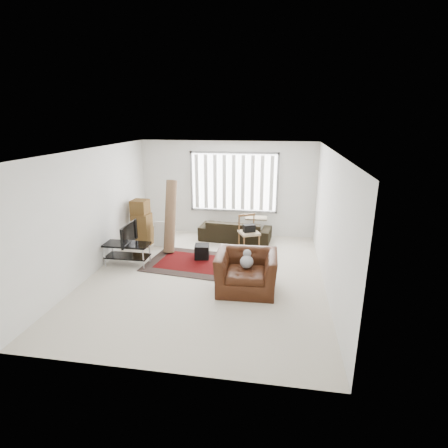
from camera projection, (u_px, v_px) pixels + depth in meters
The scene contains 11 objects.
room at pixel (211, 193), 7.55m from camera, with size 6.00×6.02×2.71m.
persian_rug at pixel (199, 263), 8.27m from camera, with size 2.55×1.86×0.02m.
tv_stand at pixel (127, 249), 8.12m from camera, with size 1.04×0.47×0.52m.
tv at pixel (126, 234), 8.01m from camera, with size 0.84×0.11×0.48m, color black.
subwoofer at pixel (202, 251), 8.50m from camera, with size 0.34×0.34×0.34m, color black.
moving_boxes at pixel (142, 224), 9.36m from camera, with size 0.53×0.49×1.23m.
white_flatpack at pixel (164, 234), 9.31m from camera, with size 0.52×0.08×0.66m, color silver.
rolled_rug at pixel (170, 216), 8.84m from camera, with size 0.27×0.27×1.82m, color brown.
sofa at pixel (235, 227), 9.74m from camera, with size 1.97×0.85×0.76m, color black.
side_chair at pixel (249, 231), 9.06m from camera, with size 0.64×0.64×0.90m.
armchair at pixel (246, 269), 6.91m from camera, with size 1.23×1.08×0.89m.
Camera 1 is at (1.49, -6.77, 3.33)m, focal length 28.00 mm.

